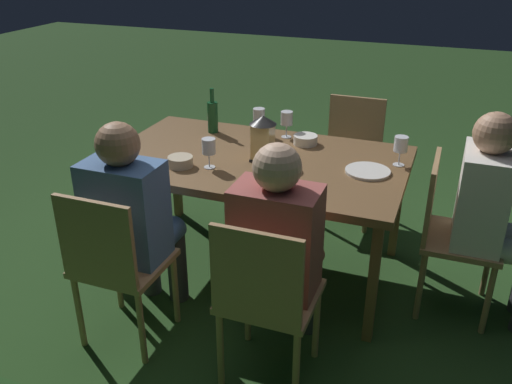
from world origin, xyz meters
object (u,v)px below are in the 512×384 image
object	(u,v)px
wine_glass_b	(287,119)
bowl_bread	(180,161)
chair_side_right_b	(115,262)
wine_glass_c	(209,148)
wine_glass_a	(401,146)
green_bottle_on_table	(213,116)
plate_b	(368,171)
lantern_centerpiece	(263,136)
person_in_cream	(494,210)
chair_head_near	(449,229)
plate_a	(274,179)
person_in_rust	(280,244)
person_in_blue	(134,216)
chair_side_right_a	(265,296)
bowl_olives	(305,139)
dining_table	(256,166)
chair_side_left_a	(351,153)
wine_glass_d	(259,116)

from	to	relation	value
wine_glass_b	bowl_bread	world-z (taller)	wine_glass_b
chair_side_right_b	wine_glass_c	distance (m)	0.80
wine_glass_a	wine_glass_c	bearing A→B (deg)	22.52
green_bottle_on_table	plate_b	bearing A→B (deg)	163.99
lantern_centerpiece	wine_glass_a	distance (m)	0.77
bowl_bread	person_in_cream	bearing A→B (deg)	-170.68
chair_head_near	lantern_centerpiece	xyz separation A→B (m)	(1.06, 0.02, 0.40)
wine_glass_a	plate_a	xyz separation A→B (m)	(0.59, 0.44, -0.11)
person_in_rust	lantern_centerpiece	size ratio (longest dim) A/B	4.34
chair_head_near	person_in_blue	size ratio (longest dim) A/B	0.76
person_in_blue	chair_side_right_a	bearing A→B (deg)	165.82
wine_glass_c	plate_a	distance (m)	0.41
chair_side_right_a	chair_head_near	xyz separation A→B (m)	(-0.72, -0.91, 0.00)
chair_side_right_b	plate_a	size ratio (longest dim) A/B	3.38
person_in_cream	bowl_olives	size ratio (longest dim) A/B	7.79
chair_side_right_b	dining_table	bearing A→B (deg)	-113.08
plate_a	chair_side_right_b	bearing A→B (deg)	47.63
lantern_centerpiece	wine_glass_a	world-z (taller)	lantern_centerpiece
dining_table	chair_side_left_a	bearing A→B (deg)	-113.08
green_bottle_on_table	plate_b	world-z (taller)	green_bottle_on_table
person_in_blue	wine_glass_d	distance (m)	1.16
chair_side_left_a	wine_glass_a	bearing A→B (deg)	118.83
wine_glass_a	plate_a	size ratio (longest dim) A/B	0.66
green_bottle_on_table	lantern_centerpiece	bearing A→B (deg)	144.24
chair_side_left_a	chair_head_near	distance (m)	1.16
chair_side_right_b	bowl_bread	distance (m)	0.70
wine_glass_a	bowl_bread	distance (m)	1.23
wine_glass_c	wine_glass_d	size ratio (longest dim) A/B	1.00
wine_glass_a	person_in_cream	bearing A→B (deg)	161.02
chair_side_right_a	wine_glass_a	world-z (taller)	wine_glass_a
chair_side_right_a	wine_glass_c	size ratio (longest dim) A/B	5.15
wine_glass_b	plate_b	xyz separation A→B (m)	(-0.59, 0.38, -0.11)
chair_side_right_a	wine_glass_d	xyz separation A→B (m)	(0.52, -1.30, 0.37)
chair_side_right_a	wine_glass_a	size ratio (longest dim) A/B	5.15
dining_table	person_in_blue	bearing A→B (deg)	61.49
person_in_rust	bowl_olives	bearing A→B (deg)	-80.02
plate_a	wine_glass_c	bearing A→B (deg)	-5.23
person_in_rust	bowl_olives	size ratio (longest dim) A/B	7.79
chair_side_right_b	person_in_rust	bearing A→B (deg)	-165.82
chair_side_right_b	lantern_centerpiece	xyz separation A→B (m)	(-0.44, -0.89, 0.40)
chair_side_right_a	bowl_bread	distance (m)	1.01
chair_head_near	green_bottle_on_table	world-z (taller)	green_bottle_on_table
wine_glass_c	wine_glass_d	bearing A→B (deg)	-95.65
wine_glass_c	plate_a	size ratio (longest dim) A/B	0.66
person_in_cream	bowl_olives	xyz separation A→B (m)	(1.10, -0.32, 0.13)
chair_head_near	bowl_olives	bearing A→B (deg)	-19.29
chair_side_right_a	bowl_bread	size ratio (longest dim) A/B	6.18
green_bottle_on_table	plate_b	distance (m)	1.11
chair_side_left_a	chair_side_right_b	distance (m)	1.97
chair_side_right_a	wine_glass_c	distance (m)	0.97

